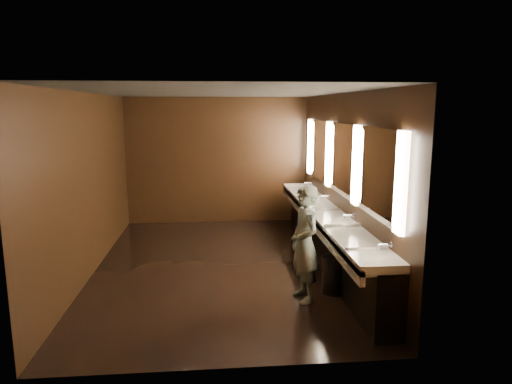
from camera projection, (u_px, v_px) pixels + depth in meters
floor at (220, 266)px, 7.50m from camera, size 6.00×6.00×0.00m
ceiling at (218, 92)px, 6.99m from camera, size 4.00×6.00×0.02m
wall_back at (217, 161)px, 10.18m from camera, size 4.00×0.02×2.80m
wall_front at (223, 233)px, 4.30m from camera, size 4.00×0.02×2.80m
wall_left at (90, 184)px, 7.06m from camera, size 0.02×6.00×2.80m
wall_right at (342, 181)px, 7.42m from camera, size 0.02×6.00×2.80m
sink_counter at (328, 234)px, 7.57m from camera, size 0.55×5.40×1.01m
mirror_band at (342, 159)px, 7.36m from camera, size 0.06×5.03×1.15m
person at (305, 244)px, 6.07m from camera, size 0.49×0.64×1.57m
trash_bin at (334, 275)px, 6.40m from camera, size 0.43×0.43×0.52m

